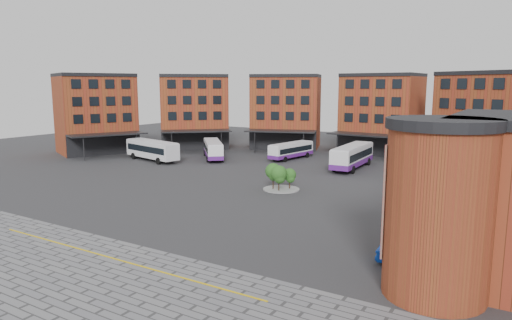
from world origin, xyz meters
The scene contains 12 objects.
ground centered at (0.00, 0.00, 0.00)m, with size 160.00×160.00×0.00m, color #28282B.
paving_zone centered at (2.00, -22.00, 0.01)m, with size 50.00×22.00×0.02m, color slate.
yellow_line centered at (2.00, -14.00, 0.03)m, with size 26.00×0.15×0.02m, color gold.
main_building centered at (-4.77, 38.25, 7.23)m, with size 94.14×42.48×14.60m.
tree_island centered at (2.00, 11.50, 1.84)m, with size 4.40×4.40×3.25m.
bus_a centered at (-26.61, 19.82, 1.99)m, with size 12.15×5.35×3.35m.
bus_b centered at (-19.11, 26.72, 1.67)m, with size 9.11×9.87×3.08m.
bus_c centered at (-7.52, 33.41, 1.52)m, with size 3.94×10.18×2.80m.
bus_d centered at (4.44, 30.22, 1.90)m, with size 3.45×12.56×3.51m.
bus_e centered at (15.23, 30.14, 1.83)m, with size 5.41×12.27×3.37m.
bus_f centered at (22.60, 24.33, 1.55)m, with size 10.31×5.96×2.86m.
blue_car centered at (20.87, -4.41, 0.75)m, with size 1.58×4.53×1.49m, color #0D38B0.
Camera 1 is at (27.28, -35.56, 12.44)m, focal length 32.00 mm.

